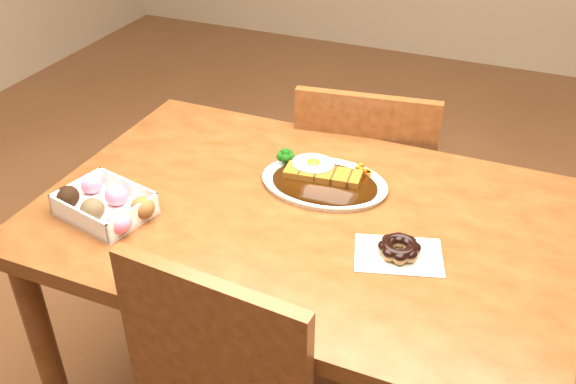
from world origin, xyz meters
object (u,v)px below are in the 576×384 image
at_px(chair_far, 366,193).
at_px(pon_de_ring, 399,249).
at_px(table, 301,245).
at_px(katsu_curry_plate, 323,179).
at_px(donut_box, 105,203).

relative_size(chair_far, pon_de_ring, 4.14).
bearing_deg(pon_de_ring, table, 164.18).
xyz_separation_m(chair_far, katsu_curry_plate, (-0.00, -0.41, 0.29)).
xyz_separation_m(chair_far, pon_de_ring, (0.24, -0.60, 0.29)).
distance_m(chair_far, katsu_curry_plate, 0.50).
distance_m(donut_box, pon_de_ring, 0.66).
xyz_separation_m(table, chair_far, (0.01, 0.54, -0.17)).
bearing_deg(katsu_curry_plate, donut_box, -143.37).
relative_size(katsu_curry_plate, donut_box, 1.32).
relative_size(donut_box, pon_de_ring, 1.14).
bearing_deg(katsu_curry_plate, table, -91.36).
bearing_deg(table, chair_far, 89.25).
bearing_deg(pon_de_ring, chair_far, 111.49).
xyz_separation_m(table, donut_box, (-0.41, -0.18, 0.13)).
bearing_deg(chair_far, table, 81.17).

